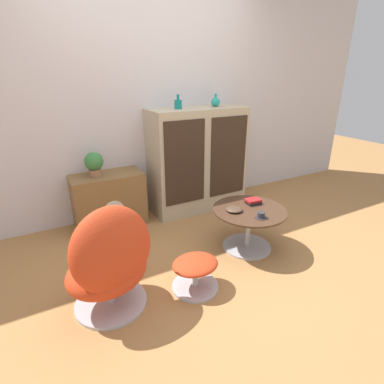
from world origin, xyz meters
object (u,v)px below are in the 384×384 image
Objects in this scene: sideboard at (197,160)px; bowl at (234,209)px; potted_plant at (94,163)px; book_stack at (253,201)px; egg_chair at (110,262)px; vase_inner_left at (215,102)px; tv_console at (109,200)px; vase_leftmost at (178,104)px; ottoman at (195,269)px; teacup at (261,216)px; coffee_table at (248,223)px.

sideboard is 1.05m from bowl.
potted_plant is 1.63m from book_stack.
sideboard is at bearing 42.12° from egg_chair.
vase_inner_left reaches higher than bowl.
bowl is (0.88, -1.06, 0.13)m from tv_console.
book_stack is (0.31, -0.97, -0.83)m from vase_leftmost.
vase_leftmost reaches higher than ottoman.
teacup is (0.18, -1.24, -0.83)m from vase_leftmost.
tv_console is at bearing 133.24° from coffee_table.
book_stack reaches higher than coffee_table.
vase_inner_left is at bearing 80.38° from book_stack.
sideboard is 11.53× the size of teacup.
ottoman is 0.54× the size of coffee_table.
sideboard reaches higher than bowl.
ottoman is at bearing -156.67° from book_stack.
tv_console is 1.41m from ottoman.
potted_plant reaches higher than book_stack.
teacup is at bearing 0.05° from egg_chair.
book_stack is (1.44, 0.27, 0.04)m from egg_chair.
coffee_table is at bearing 7.94° from egg_chair.
vase_leftmost reaches higher than teacup.
potted_plant reaches higher than tv_console.
book_stack is (0.11, 0.08, 0.17)m from coffee_table.
potted_plant is at bearing 177.52° from vase_leftmost.
vase_inner_left is at bearing 37.76° from egg_chair.
bowl is at bearing -112.37° from vase_inner_left.
tv_console is 5.20× the size of vase_inner_left.
vase_leftmost reaches higher than coffee_table.
vase_leftmost reaches higher than sideboard.
sideboard is 8.07× the size of book_stack.
vase_inner_left is at bearing 53.26° from ottoman.
coffee_table is at bearing -12.96° from bowl.
sideboard reaches higher than book_stack.
ottoman is at bearing -8.22° from egg_chair.
vase_leftmost reaches higher than book_stack.
teacup is (0.70, 0.09, 0.25)m from ottoman.
coffee_table is 0.25m from teacup.
vase_inner_left is 0.96× the size of bowl.
potted_plant is 1.69× the size of bowl.
bowl is at bearing 28.29° from ottoman.
bowl is at bearing -87.03° from vase_leftmost.
egg_chair is 1.21× the size of coffee_table.
book_stack is 0.26m from bowl.
tv_console is 1.63m from teacup.
vase_inner_left reaches higher than tv_console.
coffee_table is at bearing -104.44° from vase_inner_left.
book_stack is (-0.16, -0.97, -0.83)m from vase_inner_left.
bowl reaches higher than ottoman.
tv_console is 1.27m from vase_leftmost.
vase_inner_left reaches higher than egg_chair.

